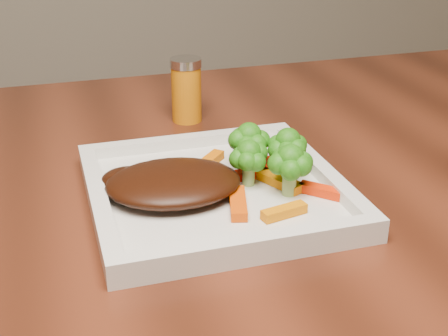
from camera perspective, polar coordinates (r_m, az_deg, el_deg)
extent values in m
cube|color=silver|center=(0.69, -0.80, -2.45)|extent=(0.27, 0.27, 0.01)
ellipsoid|color=black|center=(0.67, -4.66, -1.34)|extent=(0.15, 0.13, 0.03)
cube|color=orange|center=(0.63, 5.52, -3.99)|extent=(0.05, 0.02, 0.01)
cube|color=red|center=(0.68, 8.94, -2.08)|extent=(0.04, 0.04, 0.01)
cube|color=#D34303|center=(0.64, 1.29, -3.24)|extent=(0.03, 0.06, 0.01)
cube|color=red|center=(0.74, 5.59, 0.75)|extent=(0.05, 0.01, 0.01)
cube|color=#CC5D03|center=(0.74, -1.36, 0.61)|extent=(0.05, 0.05, 0.01)
cube|color=orange|center=(0.69, 4.99, -1.16)|extent=(0.04, 0.06, 0.01)
cube|color=#FF1A04|center=(0.71, 2.38, -0.53)|extent=(0.05, 0.02, 0.01)
cylinder|color=#C66D0B|center=(0.90, -3.46, 7.13)|extent=(0.05, 0.05, 0.09)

